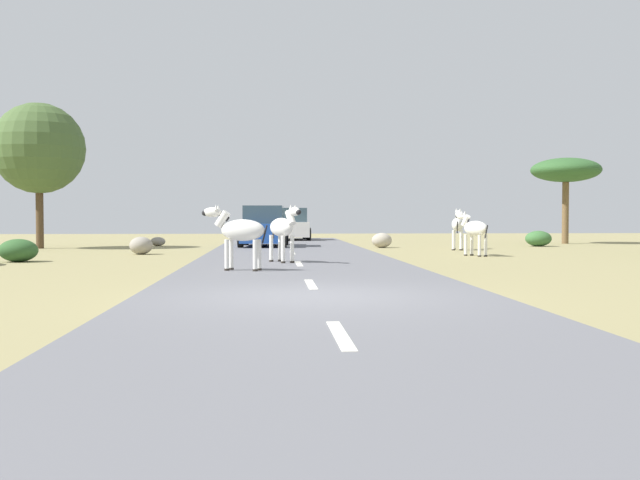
% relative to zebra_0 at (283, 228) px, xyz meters
% --- Properties ---
extents(ground_plane, '(90.00, 90.00, 0.00)m').
position_rel_zebra_0_xyz_m(ground_plane, '(0.31, -8.71, -1.01)').
color(ground_plane, '#8E8456').
extents(road, '(6.00, 64.00, 0.05)m').
position_rel_zebra_0_xyz_m(road, '(0.41, -8.71, -0.99)').
color(road, slate).
rests_on(road, ground_plane).
extents(lane_markings, '(0.16, 56.00, 0.01)m').
position_rel_zebra_0_xyz_m(lane_markings, '(0.41, -9.71, -0.96)').
color(lane_markings, silver).
rests_on(lane_markings, road).
extents(zebra_0, '(1.00, 1.59, 1.61)m').
position_rel_zebra_0_xyz_m(zebra_0, '(0.00, 0.00, 0.00)').
color(zebra_0, silver).
rests_on(zebra_0, road).
extents(zebra_1, '(0.77, 1.72, 1.66)m').
position_rel_zebra_0_xyz_m(zebra_1, '(7.09, 8.36, -0.02)').
color(zebra_1, silver).
rests_on(zebra_1, ground_plane).
extents(zebra_2, '(0.93, 1.52, 1.54)m').
position_rel_zebra_0_xyz_m(zebra_2, '(6.49, 3.84, -0.10)').
color(zebra_2, silver).
rests_on(zebra_2, ground_plane).
extents(zebra_3, '(1.61, 0.80, 1.58)m').
position_rel_zebra_0_xyz_m(zebra_3, '(-1.09, -2.99, -0.02)').
color(zebra_3, silver).
rests_on(zebra_3, road).
extents(car_0, '(2.12, 4.39, 1.74)m').
position_rel_zebra_0_xyz_m(car_0, '(0.72, 19.91, -0.16)').
color(car_0, white).
rests_on(car_0, road).
extents(car_1, '(2.18, 4.42, 1.74)m').
position_rel_zebra_0_xyz_m(car_1, '(-0.64, 11.29, -0.16)').
color(car_1, '#1E479E').
rests_on(car_1, road).
extents(tree_0, '(3.36, 3.36, 4.19)m').
position_rel_zebra_0_xyz_m(tree_0, '(14.04, 14.65, 2.54)').
color(tree_0, brown).
rests_on(tree_0, ground_plane).
extents(tree_2, '(3.75, 3.75, 6.04)m').
position_rel_zebra_0_xyz_m(tree_2, '(-9.94, 10.78, 3.14)').
color(tree_2, '#4C3823').
rests_on(tree_2, ground_plane).
extents(bush_0, '(1.16, 1.04, 0.70)m').
position_rel_zebra_0_xyz_m(bush_0, '(11.55, 11.52, -0.66)').
color(bush_0, '#386633').
rests_on(bush_0, ground_plane).
extents(bush_1, '(1.13, 1.01, 0.68)m').
position_rel_zebra_0_xyz_m(bush_1, '(-7.75, 1.55, -0.67)').
color(bush_1, '#2D5628').
rests_on(bush_1, ground_plane).
extents(rock_0, '(0.86, 0.74, 0.63)m').
position_rel_zebra_0_xyz_m(rock_0, '(4.37, 10.55, -0.70)').
color(rock_0, '#A89E8C').
rests_on(rock_0, ground_plane).
extents(rock_2, '(0.68, 0.55, 0.40)m').
position_rel_zebra_0_xyz_m(rock_2, '(-5.44, 13.08, -0.81)').
color(rock_2, gray).
rests_on(rock_2, ground_plane).
extents(rock_3, '(0.81, 0.76, 0.62)m').
position_rel_zebra_0_xyz_m(rock_3, '(-4.90, 5.64, -0.70)').
color(rock_3, gray).
rests_on(rock_3, ground_plane).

